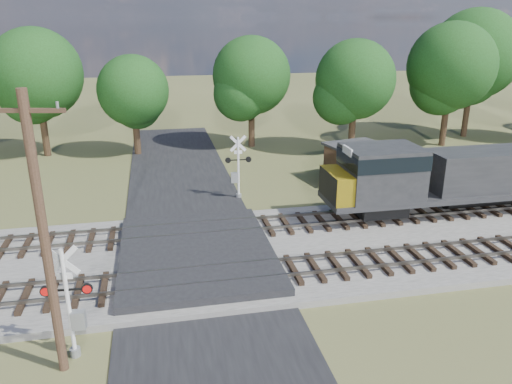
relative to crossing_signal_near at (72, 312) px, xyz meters
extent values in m
plane|color=#4B502A|center=(4.58, 5.71, -1.71)|extent=(160.00, 160.00, 0.00)
cube|color=gray|center=(14.58, 6.21, -1.56)|extent=(140.00, 10.00, 0.30)
cube|color=black|center=(4.58, 5.71, -1.67)|extent=(7.00, 60.00, 0.08)
cube|color=#262628|center=(4.58, 6.21, -1.39)|extent=(7.00, 9.00, 0.62)
cube|color=black|center=(6.58, 3.71, -1.32)|extent=(44.00, 2.60, 0.18)
cube|color=#605B52|center=(14.58, 2.99, -1.15)|extent=(140.00, 0.08, 0.15)
cube|color=#605B52|center=(14.58, 4.42, -1.15)|extent=(140.00, 0.08, 0.15)
cube|color=black|center=(6.58, 8.71, -1.32)|extent=(44.00, 2.60, 0.18)
cube|color=#605B52|center=(14.58, 7.99, -1.15)|extent=(140.00, 0.08, 0.15)
cube|color=#605B52|center=(14.58, 9.42, -1.15)|extent=(140.00, 0.08, 0.15)
cylinder|color=silver|center=(-0.08, 0.01, 0.28)|extent=(0.14, 0.14, 3.98)
cylinder|color=gray|center=(-0.08, 0.01, -1.56)|extent=(0.36, 0.36, 0.30)
cube|color=silver|center=(-0.08, 0.01, 1.87)|extent=(1.04, 0.12, 1.04)
cube|color=silver|center=(-0.08, 0.01, 1.87)|extent=(1.04, 0.12, 1.04)
cube|color=silver|center=(-0.08, 0.01, 1.33)|extent=(0.50, 0.07, 0.22)
cube|color=black|center=(-0.08, 0.01, 0.83)|extent=(1.59, 0.18, 0.06)
cylinder|color=red|center=(-0.73, 0.06, 0.83)|extent=(0.36, 0.13, 0.36)
cylinder|color=red|center=(0.56, -0.04, 0.83)|extent=(0.36, 0.13, 0.36)
cube|color=gray|center=(0.16, -0.01, -0.31)|extent=(0.47, 0.33, 0.65)
cylinder|color=silver|center=(7.96, 14.24, 0.26)|extent=(0.14, 0.14, 3.94)
cylinder|color=gray|center=(7.96, 14.24, -1.56)|extent=(0.35, 0.35, 0.30)
cube|color=silver|center=(7.96, 14.24, 1.84)|extent=(1.03, 0.08, 1.03)
cube|color=silver|center=(7.96, 14.24, 1.84)|extent=(1.03, 0.08, 1.03)
cube|color=silver|center=(7.96, 14.24, 1.30)|extent=(0.49, 0.05, 0.22)
cube|color=black|center=(7.96, 14.24, 0.81)|extent=(1.58, 0.12, 0.06)
cylinder|color=red|center=(8.60, 14.22, 0.81)|extent=(0.36, 0.11, 0.35)
cylinder|color=red|center=(7.32, 14.27, 0.81)|extent=(0.36, 0.11, 0.35)
cube|color=gray|center=(7.72, 14.25, -0.33)|extent=(0.45, 0.31, 0.64)
cylinder|color=#39291A|center=(-0.36, -0.61, 2.81)|extent=(0.30, 0.30, 9.03)
cube|color=#39291A|center=(-0.36, -0.61, 6.73)|extent=(2.19, 0.57, 0.12)
cube|color=#4A291F|center=(16.64, 16.05, -0.51)|extent=(4.07, 4.07, 2.39)
cube|color=#313133|center=(16.64, 16.05, 0.77)|extent=(4.48, 4.48, 0.17)
cylinder|color=black|center=(-5.77, 27.61, 0.85)|extent=(0.56, 0.56, 5.10)
sphere|color=#173711|center=(-5.77, 27.61, 4.93)|extent=(7.15, 7.15, 7.15)
cylinder|color=black|center=(1.55, 26.46, 0.32)|extent=(0.56, 0.56, 4.06)
sphere|color=#173711|center=(1.55, 26.46, 3.57)|extent=(5.68, 5.68, 5.68)
cylinder|color=black|center=(11.38, 27.31, 0.66)|extent=(0.56, 0.56, 4.73)
sphere|color=#173711|center=(11.38, 27.31, 4.44)|extent=(6.62, 6.62, 6.62)
cylinder|color=black|center=(19.31, 23.82, 0.61)|extent=(0.56, 0.56, 4.64)
sphere|color=#173711|center=(19.31, 23.82, 4.33)|extent=(6.49, 6.49, 6.49)
cylinder|color=black|center=(28.09, 24.20, 0.94)|extent=(0.56, 0.56, 5.30)
sphere|color=#173711|center=(28.09, 24.20, 5.18)|extent=(7.41, 7.41, 7.41)
cylinder|color=black|center=(32.14, 27.10, 1.22)|extent=(0.56, 0.56, 5.86)
sphere|color=#173711|center=(32.14, 27.10, 5.91)|extent=(8.20, 8.20, 8.20)
camera|label=1|loc=(3.05, -15.00, 9.10)|focal=35.00mm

